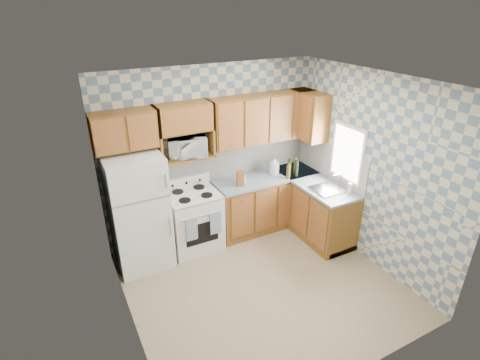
{
  "coord_description": "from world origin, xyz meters",
  "views": [
    {
      "loc": [
        -2.12,
        -3.37,
        3.47
      ],
      "look_at": [
        0.05,
        0.75,
        1.25
      ],
      "focal_mm": 28.0,
      "sensor_mm": 36.0,
      "label": 1
    }
  ],
  "objects_px": {
    "refrigerator": "(139,212)",
    "stove_body": "(194,221)",
    "electric_kettle": "(274,168)",
    "microwave": "(187,146)"
  },
  "relations": [
    {
      "from": "refrigerator",
      "to": "microwave",
      "type": "distance_m",
      "value": 1.15
    },
    {
      "from": "stove_body",
      "to": "microwave",
      "type": "relative_size",
      "value": 1.67
    },
    {
      "from": "microwave",
      "to": "stove_body",
      "type": "bearing_deg",
      "value": -86.06
    },
    {
      "from": "refrigerator",
      "to": "microwave",
      "type": "relative_size",
      "value": 3.11
    },
    {
      "from": "microwave",
      "to": "electric_kettle",
      "type": "xyz_separation_m",
      "value": [
        1.42,
        -0.14,
        -0.58
      ]
    },
    {
      "from": "refrigerator",
      "to": "electric_kettle",
      "type": "bearing_deg",
      "value": 1.77
    },
    {
      "from": "microwave",
      "to": "electric_kettle",
      "type": "relative_size",
      "value": 2.67
    },
    {
      "from": "refrigerator",
      "to": "stove_body",
      "type": "distance_m",
      "value": 0.89
    },
    {
      "from": "electric_kettle",
      "to": "stove_body",
      "type": "bearing_deg",
      "value": -178.23
    },
    {
      "from": "refrigerator",
      "to": "microwave",
      "type": "height_order",
      "value": "microwave"
    }
  ]
}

